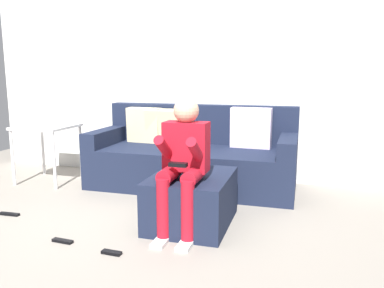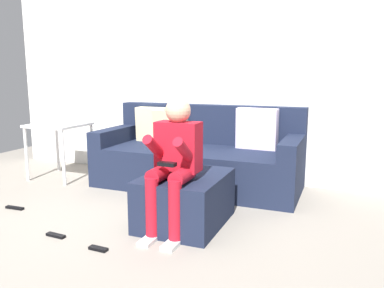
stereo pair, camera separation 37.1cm
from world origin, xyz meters
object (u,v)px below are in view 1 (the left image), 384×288
remote_near_ottoman (112,253)px  remote_by_storage_bin (63,241)px  remote_under_side_table (9,214)px  couch_sectional (193,157)px  person_seated (183,158)px  side_table (47,133)px  ottoman (192,200)px

remote_near_ottoman → remote_by_storage_bin: (-0.45, 0.07, 0.00)m
remote_by_storage_bin → remote_under_side_table: same height
remote_by_storage_bin → remote_near_ottoman: bearing=-5.1°
couch_sectional → person_seated: 1.39m
person_seated → remote_near_ottoman: 0.89m
remote_under_side_table → person_seated: bearing=0.8°
person_seated → remote_by_storage_bin: bearing=-151.3°
remote_by_storage_bin → remote_under_side_table: 0.89m
person_seated → side_table: size_ratio=1.61×
couch_sectional → remote_under_side_table: couch_sectional is taller
couch_sectional → ottoman: couch_sectional is taller
couch_sectional → remote_under_side_table: bearing=-133.5°
person_seated → remote_near_ottoman: bearing=-125.4°
remote_under_side_table → couch_sectional: bearing=44.3°
remote_near_ottoman → remote_under_side_table: bearing=163.7°
ottoman → remote_under_side_table: ottoman is taller
person_seated → remote_under_side_table: bearing=-177.0°
ottoman → person_seated: person_seated is taller
couch_sectional → side_table: (-1.71, -0.32, 0.25)m
remote_near_ottoman → remote_under_side_table: same height
couch_sectional → person_seated: size_ratio=2.10×
couch_sectional → remote_near_ottoman: 1.88m
side_table → remote_under_side_table: (0.37, -1.09, -0.57)m
remote_by_storage_bin → remote_under_side_table: (-0.81, 0.37, 0.00)m
couch_sectional → remote_by_storage_bin: couch_sectional is taller
remote_near_ottoman → person_seated: bearing=57.4°
ottoman → side_table: (-2.02, 0.82, 0.37)m
side_table → remote_under_side_table: size_ratio=3.48×
person_seated → remote_near_ottoman: size_ratio=7.33×
ottoman → person_seated: (-0.02, -0.19, 0.40)m
ottoman → remote_under_side_table: size_ratio=4.18×
remote_by_storage_bin → couch_sectional: bearing=77.5°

